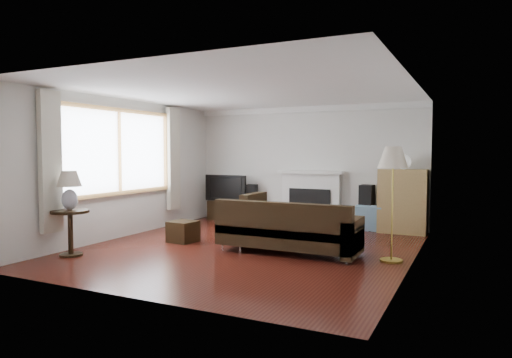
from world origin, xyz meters
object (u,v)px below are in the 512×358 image
at_px(tv_stand, 228,210).
at_px(bookshelf, 403,201).
at_px(coffee_table, 310,227).
at_px(floor_lamp, 392,204).
at_px(sectional_sofa, 289,228).
at_px(side_table, 71,233).

height_order(tv_stand, bookshelf, bookshelf).
distance_m(coffee_table, floor_lamp, 1.96).
height_order(bookshelf, sectional_sofa, bookshelf).
bearing_deg(floor_lamp, coffee_table, 147.12).
xyz_separation_m(coffee_table, floor_lamp, (1.57, -1.01, 0.59)).
relative_size(tv_stand, sectional_sofa, 0.38).
distance_m(tv_stand, sectional_sofa, 3.50).
bearing_deg(side_table, coffee_table, 44.14).
height_order(tv_stand, floor_lamp, floor_lamp).
relative_size(bookshelf, floor_lamp, 0.75).
relative_size(tv_stand, side_table, 1.30).
bearing_deg(sectional_sofa, bookshelf, 61.99).
distance_m(tv_stand, floor_lamp, 4.68).
xyz_separation_m(sectional_sofa, side_table, (-2.85, -1.61, -0.03)).
xyz_separation_m(tv_stand, side_table, (-0.39, -4.10, 0.12)).
height_order(bookshelf, side_table, bookshelf).
bearing_deg(coffee_table, bookshelf, 46.52).
distance_m(bookshelf, floor_lamp, 2.42).
bearing_deg(sectional_sofa, coffee_table, 92.24).
height_order(coffee_table, side_table, side_table).
bearing_deg(sectional_sofa, tv_stand, 134.59).
relative_size(sectional_sofa, floor_lamp, 1.44).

